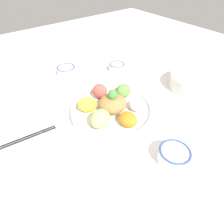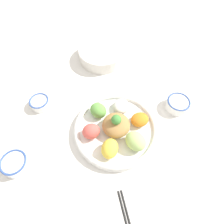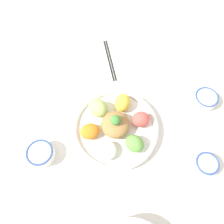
% 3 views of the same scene
% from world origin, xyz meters
% --- Properties ---
extents(ground_plane, '(2.40, 2.40, 0.00)m').
position_xyz_m(ground_plane, '(0.00, 0.00, 0.00)').
color(ground_plane, white).
extents(salad_platter, '(0.32, 0.32, 0.11)m').
position_xyz_m(salad_platter, '(0.00, -0.01, 0.03)').
color(salad_platter, white).
rests_on(salad_platter, ground_plane).
extents(sauce_bowl_red, '(0.08, 0.08, 0.04)m').
position_xyz_m(sauce_bowl_red, '(-0.23, -0.26, 0.02)').
color(sauce_bowl_red, white).
rests_on(sauce_bowl_red, ground_plane).
extents(rice_bowl_blue, '(0.09, 0.09, 0.05)m').
position_xyz_m(rice_bowl_blue, '(-0.01, 0.27, 0.03)').
color(rice_bowl_blue, white).
rests_on(rice_bowl_blue, ground_plane).
extents(sauce_bowl_dark, '(0.09, 0.09, 0.04)m').
position_xyz_m(sauce_bowl_dark, '(0.00, -0.38, 0.02)').
color(sauce_bowl_dark, white).
rests_on(sauce_bowl_dark, ground_plane).
extents(chopsticks_pair_near, '(0.23, 0.04, 0.01)m').
position_xyz_m(chopsticks_pair_near, '(0.32, -0.09, 0.00)').
color(chopsticks_pair_near, black).
rests_on(chopsticks_pair_near, ground_plane).
extents(serving_spoon_main, '(0.07, 0.12, 0.01)m').
position_xyz_m(serving_spoon_main, '(0.08, 0.40, 0.00)').
color(serving_spoon_main, silver).
rests_on(serving_spoon_main, ground_plane).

